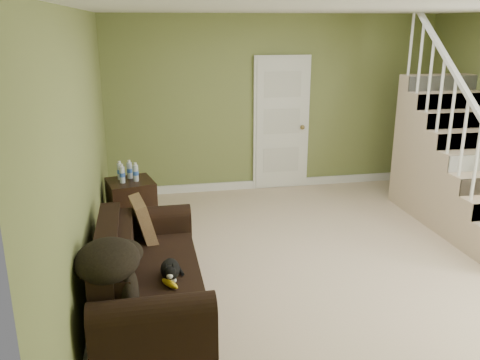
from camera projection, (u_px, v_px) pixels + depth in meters
name	position (u px, v px, depth m)	size (l,w,h in m)	color
floor	(337.00, 264.00, 5.43)	(5.00, 5.50, 0.01)	#C5AB8E
ceiling	(354.00, 8.00, 4.65)	(5.00, 5.50, 0.01)	white
wall_back	(275.00, 104.00, 7.62)	(5.00, 0.04, 2.60)	olive
wall_left	(84.00, 159.00, 4.59)	(0.04, 5.50, 2.60)	olive
baseboard_back	(273.00, 183.00, 7.96)	(5.00, 0.04, 0.12)	white
baseboard_left	(99.00, 281.00, 4.96)	(0.04, 5.50, 0.12)	white
door	(281.00, 124.00, 7.68)	(0.86, 0.12, 2.02)	white
staircase	(459.00, 172.00, 6.51)	(1.00, 2.51, 2.82)	#C5AB8E
sofa	(146.00, 285.00, 4.40)	(0.88, 2.03, 0.80)	black
side_table	(132.00, 204.00, 6.26)	(0.63, 0.63, 0.86)	black
cat	(170.00, 270.00, 4.21)	(0.20, 0.43, 0.21)	black
banana	(170.00, 284.00, 4.10)	(0.06, 0.20, 0.06)	yellow
throw_pillow	(144.00, 221.00, 4.99)	(0.11, 0.45, 0.45)	#4D301F
throw_blanket	(108.00, 260.00, 3.68)	(0.46, 0.61, 0.25)	black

